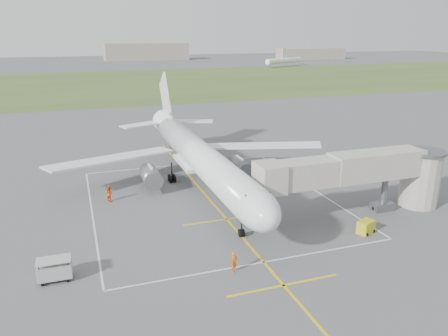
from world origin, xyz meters
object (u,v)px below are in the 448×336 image
object	(u,v)px
airliner	(199,156)
jet_bridge	(370,173)
baggage_cart	(55,270)
ramp_worker_nose	(234,262)
gpu_unit	(366,227)
ramp_worker_wing	(109,193)

from	to	relation	value
airliner	jet_bridge	bearing A→B (deg)	-42.19
baggage_cart	ramp_worker_nose	bearing A→B (deg)	-13.10
gpu_unit	ramp_worker_wing	bearing A→B (deg)	121.75
jet_bridge	ramp_worker_nose	world-z (taller)	jet_bridge
baggage_cart	ramp_worker_nose	world-z (taller)	baggage_cart
jet_bridge	ramp_worker_nose	xyz separation A→B (m)	(-18.81, -7.14, -3.82)
jet_bridge	ramp_worker_nose	size ratio (longest dim) A/B	12.61
airliner	jet_bridge	distance (m)	21.22
jet_bridge	baggage_cart	distance (m)	33.77
ramp_worker_nose	gpu_unit	bearing A→B (deg)	-21.68
jet_bridge	gpu_unit	distance (m)	6.90
ramp_worker_nose	jet_bridge	bearing A→B (deg)	-10.71
gpu_unit	ramp_worker_wing	xyz separation A→B (m)	(-24.13, 17.87, 0.32)
airliner	jet_bridge	size ratio (longest dim) A/B	2.00
baggage_cart	ramp_worker_nose	distance (m)	15.03
jet_bridge	ramp_worker_wing	bearing A→B (deg)	153.96
jet_bridge	ramp_worker_wing	xyz separation A→B (m)	(-27.44, 13.41, -3.76)
jet_bridge	ramp_worker_wing	distance (m)	30.77
jet_bridge	gpu_unit	world-z (taller)	jet_bridge
airliner	ramp_worker_nose	xyz separation A→B (m)	(-3.09, -21.39, -3.46)
baggage_cart	gpu_unit	bearing A→B (deg)	-0.84
ramp_worker_wing	jet_bridge	bearing A→B (deg)	-153.65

